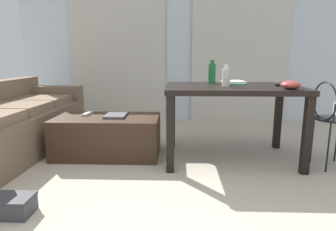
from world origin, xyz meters
TOP-DOWN VIEW (x-y plane):
  - ground_plane at (0.00, 1.28)m, footprint 8.08×8.08m
  - wall_back at (0.00, 3.37)m, footprint 5.10×0.10m
  - curtains at (0.00, 3.28)m, footprint 3.49×0.03m
  - couch at (-1.86, 1.60)m, footprint 0.94×2.11m
  - coffee_table at (-0.76, 1.53)m, footprint 1.10×0.60m
  - craft_table at (0.54, 1.46)m, footprint 1.32×0.87m
  - wire_chair at (1.43, 1.26)m, footprint 0.37×0.38m
  - bottle_near at (0.36, 1.68)m, footprint 0.08×0.08m
  - bottle_far at (0.47, 1.40)m, footprint 0.08×0.08m
  - bowl at (1.00, 1.16)m, footprint 0.17×0.17m
  - book_stack at (0.59, 1.65)m, footprint 0.25×0.31m
  - tv_remote_on_table at (0.99, 1.47)m, footprint 0.08×0.15m
  - scissors at (1.08, 1.71)m, footprint 0.04×0.11m
  - tv_remote_primary at (-1.00, 1.62)m, footprint 0.07×0.19m
  - magazine at (-0.66, 1.54)m, footprint 0.22×0.29m
  - shoebox at (-1.13, 0.29)m, footprint 0.31×0.20m

SIDE VIEW (x-z plane):
  - ground_plane at x=0.00m, z-range 0.00..0.00m
  - shoebox at x=-1.13m, z-range 0.00..0.13m
  - coffee_table at x=-0.76m, z-range 0.00..0.42m
  - couch at x=-1.86m, z-range -0.07..0.70m
  - tv_remote_primary at x=-1.00m, z-range 0.42..0.45m
  - magazine at x=-0.66m, z-range 0.42..0.45m
  - wire_chair at x=1.43m, z-range 0.11..0.94m
  - craft_table at x=0.54m, z-range 0.28..1.05m
  - scissors at x=1.08m, z-range 0.77..0.77m
  - tv_remote_on_table at x=0.99m, z-range 0.77..0.79m
  - book_stack at x=0.59m, z-range 0.76..0.80m
  - bowl at x=1.00m, z-range 0.77..0.84m
  - bottle_far at x=0.47m, z-range 0.75..0.96m
  - bottle_near at x=0.36m, z-range 0.75..1.00m
  - curtains at x=0.00m, z-range 0.00..2.04m
  - wall_back at x=0.00m, z-range 0.00..2.41m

